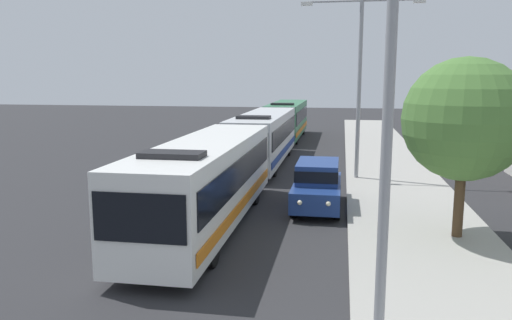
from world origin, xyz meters
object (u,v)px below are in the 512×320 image
(bus_middle, at_px, (287,119))
(streetlamp_near, at_px, (389,92))
(bus_lead, at_px, (207,179))
(roadside_tree, at_px, (465,120))
(bus_second_in_line, at_px, (264,136))
(streetlamp_mid, at_px, (360,70))
(white_suv, at_px, (317,183))

(bus_middle, distance_m, streetlamp_near, 33.67)
(bus_lead, xyz_separation_m, roadside_tree, (8.37, -0.18, 2.24))
(bus_second_in_line, bearing_deg, bus_middle, 90.00)
(bus_second_in_line, distance_m, streetlamp_mid, 7.75)
(streetlamp_near, distance_m, roadside_tree, 7.97)
(streetlamp_near, bearing_deg, bus_lead, 125.75)
(bus_lead, relative_size, bus_middle, 1.04)
(bus_second_in_line, distance_m, white_suv, 10.53)
(streetlamp_near, bearing_deg, bus_middle, 99.27)
(streetlamp_near, bearing_deg, bus_second_in_line, 104.78)
(bus_lead, relative_size, streetlamp_mid, 1.35)
(bus_second_in_line, relative_size, streetlamp_near, 1.56)
(bus_second_in_line, height_order, bus_middle, same)
(bus_second_in_line, bearing_deg, streetlamp_near, -75.22)
(streetlamp_near, xyz_separation_m, streetlamp_mid, (0.00, 16.46, 0.56))
(bus_middle, relative_size, roadside_tree, 2.03)
(bus_second_in_line, bearing_deg, roadside_tree, -57.48)
(bus_second_in_line, height_order, streetlamp_mid, streetlamp_mid)
(roadside_tree, bearing_deg, streetlamp_mid, 108.02)
(streetlamp_mid, xyz_separation_m, roadside_tree, (2.97, -9.14, -1.63))
(white_suv, height_order, streetlamp_mid, streetlamp_mid)
(white_suv, bearing_deg, bus_middle, 99.35)
(bus_second_in_line, relative_size, white_suv, 2.67)
(streetlamp_near, height_order, streetlamp_mid, streetlamp_mid)
(streetlamp_mid, bearing_deg, streetlamp_near, -90.00)
(bus_middle, height_order, white_suv, bus_middle)
(bus_lead, distance_m, streetlamp_near, 9.81)
(bus_lead, relative_size, streetlamp_near, 1.51)
(bus_second_in_line, distance_m, bus_middle, 12.62)
(bus_lead, height_order, roadside_tree, roadside_tree)
(bus_lead, relative_size, roadside_tree, 2.10)
(bus_lead, xyz_separation_m, streetlamp_mid, (5.40, 8.97, 3.87))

